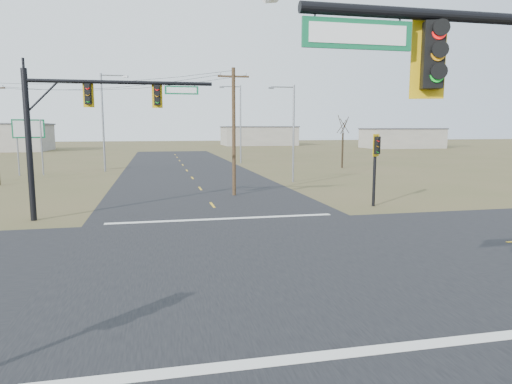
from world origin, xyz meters
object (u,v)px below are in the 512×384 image
(mast_arm_far, at_px, (85,113))
(streetlight_c, at_px, (105,117))
(streetlight_a, at_px, (292,128))
(bare_tree_c, at_px, (343,124))
(streetlight_b, at_px, (239,120))
(highway_sign, at_px, (29,136))
(utility_pole_near, at_px, (234,130))
(pedestal_signal_ne, at_px, (376,154))

(mast_arm_far, xyz_separation_m, streetlight_c, (-1.84, 27.56, 0.42))
(mast_arm_far, bearing_deg, streetlight_a, 46.27)
(mast_arm_far, height_order, bare_tree_c, mast_arm_far)
(mast_arm_far, xyz_separation_m, streetlight_a, (15.26, 13.58, -0.79))
(mast_arm_far, height_order, streetlight_b, streetlight_b)
(streetlight_a, bearing_deg, highway_sign, 154.48)
(highway_sign, distance_m, streetlight_a, 26.73)
(highway_sign, bearing_deg, utility_pole_near, -66.34)
(streetlight_b, bearing_deg, mast_arm_far, -116.37)
(highway_sign, distance_m, bare_tree_c, 34.58)
(mast_arm_far, xyz_separation_m, bare_tree_c, (25.54, 26.33, -0.33))
(highway_sign, bearing_deg, pedestal_signal_ne, -64.72)
(streetlight_c, bearing_deg, utility_pole_near, -43.23)
(pedestal_signal_ne, height_order, streetlight_a, streetlight_a)
(utility_pole_near, bearing_deg, pedestal_signal_ne, -39.84)
(utility_pole_near, height_order, streetlight_b, streetlight_b)
(streetlight_a, relative_size, bare_tree_c, 1.28)
(mast_arm_far, xyz_separation_m, utility_pole_near, (8.91, 6.56, -0.91))
(mast_arm_far, distance_m, bare_tree_c, 36.69)
(streetlight_c, bearing_deg, bare_tree_c, 17.10)
(streetlight_a, xyz_separation_m, bare_tree_c, (10.28, 12.75, 0.46))
(streetlight_b, distance_m, bare_tree_c, 14.95)
(streetlight_c, bearing_deg, highway_sign, -139.39)
(pedestal_signal_ne, distance_m, highway_sign, 35.54)
(mast_arm_far, height_order, streetlight_a, streetlight_a)
(bare_tree_c, bearing_deg, mast_arm_far, -134.12)
(streetlight_c, distance_m, bare_tree_c, 27.42)
(mast_arm_far, relative_size, highway_sign, 1.69)
(pedestal_signal_ne, relative_size, bare_tree_c, 0.67)
(mast_arm_far, relative_size, utility_pole_near, 1.07)
(utility_pole_near, bearing_deg, streetlight_a, 47.91)
(bare_tree_c, bearing_deg, utility_pole_near, -130.06)
(pedestal_signal_ne, bearing_deg, highway_sign, 112.44)
(streetlight_c, height_order, bare_tree_c, streetlight_c)
(mast_arm_far, bearing_deg, streetlight_c, 98.42)
(highway_sign, xyz_separation_m, streetlight_b, (23.67, 11.76, 1.87))
(mast_arm_far, distance_m, utility_pole_near, 11.10)
(streetlight_a, bearing_deg, pedestal_signal_ne, -84.98)
(pedestal_signal_ne, distance_m, utility_pole_near, 10.09)
(pedestal_signal_ne, xyz_separation_m, streetlight_b, (-1.90, 36.44, 2.66))
(streetlight_a, xyz_separation_m, streetlight_c, (-17.09, 13.98, 1.21))
(utility_pole_near, relative_size, streetlight_b, 0.85)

